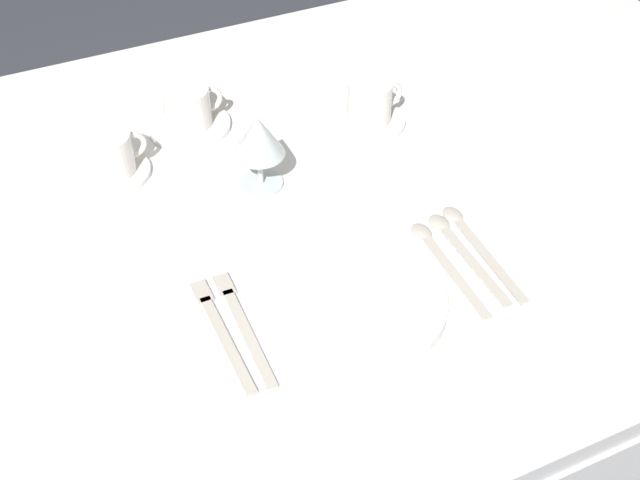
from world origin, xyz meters
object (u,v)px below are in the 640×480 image
Objects in this scene: fork_inner at (220,330)px; coffee_cup_left at (109,153)px; spoon_tea at (474,241)px; coffee_cup_far at (188,106)px; dinner_plate at (358,301)px; wine_glass_centre at (258,139)px; coffee_cup_right at (370,101)px; fork_outer at (242,323)px; spoon_soup at (441,257)px; spoon_dessert at (459,247)px.

coffee_cup_left reaches higher than fork_inner.
spoon_tea is 0.53m from coffee_cup_far.
wine_glass_centre is at bearing 94.07° from dinner_plate.
fork_inner is 2.11× the size of coffee_cup_right.
fork_inner is 2.05× the size of coffee_cup_left.
coffee_cup_left is 1.00× the size of coffee_cup_far.
fork_inner is at bearing 168.94° from dinner_plate.
coffee_cup_left is at bearing -154.91° from coffee_cup_far.
dinner_plate is 2.38× the size of coffee_cup_far.
spoon_tea is (0.36, 0.01, -0.00)m from fork_outer.
coffee_cup_right is at bearing -22.46° from coffee_cup_far.
spoon_soup is 2.08× the size of coffee_cup_right.
coffee_cup_far is (0.11, 0.45, 0.04)m from fork_inner.
fork_outer is 0.30m from wine_glass_centre.
fork_inner is at bearing 177.36° from fork_outer.
spoon_dessert is at bearing 0.60° from fork_inner.
spoon_dessert is at bearing -60.35° from coffee_cup_far.
wine_glass_centre is (0.05, -0.19, 0.04)m from coffee_cup_far.
coffee_cup_far is 0.80× the size of wine_glass_centre.
fork_outer is at bearing -116.85° from wine_glass_centre.
spoon_tea is at bearing 0.84° from fork_inner.
coffee_cup_right reaches higher than spoon_soup.
coffee_cup_right reaches higher than coffee_cup_far.
coffee_cup_left and coffee_cup_far have the same top height.
fork_inner is (-0.18, 0.04, -0.01)m from dinner_plate.
coffee_cup_right is (0.43, -0.05, 0.00)m from coffee_cup_left.
dinner_plate is 0.21m from spoon_tea.
fork_inner is at bearing -179.16° from spoon_tea.
spoon_tea is at bearing 4.25° from spoon_dessert.
fork_outer is 0.36m from spoon_tea.
dinner_plate is 0.19m from fork_inner.
fork_outer is at bearing -79.36° from coffee_cup_left.
coffee_cup_right is at bearing -5.92° from coffee_cup_left.
coffee_cup_far reaches higher than fork_outer.
coffee_cup_left is at bearing 174.08° from coffee_cup_right.
fork_inner is at bearing -83.75° from coffee_cup_left.
fork_outer is at bearing 167.32° from dinner_plate.
dinner_plate is at bearing -81.66° from coffee_cup_far.
spoon_tea is 2.14× the size of coffee_cup_far.
dinner_plate is 0.15m from spoon_soup.
wine_glass_centre is at bearing 128.82° from spoon_dessert.
spoon_dessert reaches higher than fork_inner.
coffee_cup_far is (-0.22, 0.46, 0.04)m from spoon_soup.
fork_outer is 2.08× the size of coffee_cup_left.
spoon_soup is at bearing -169.09° from spoon_dessert.
dinner_plate is 0.19m from spoon_dessert.
spoon_tea is at bearing -90.08° from coffee_cup_right.
dinner_plate is at bearing -119.52° from coffee_cup_right.
fork_inner is (-0.03, 0.00, 0.00)m from fork_outer.
fork_inner is 0.52m from coffee_cup_right.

